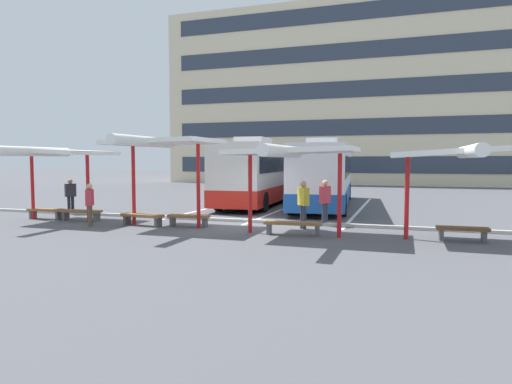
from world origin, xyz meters
TOP-DOWN VIEW (x-y plane):
  - ground_plane at (0.00, 0.00)m, footprint 160.00×160.00m
  - terminal_building at (0.03, 36.82)m, footprint 39.54×14.09m
  - coach_bus_0 at (-1.90, 7.86)m, footprint 3.13×10.48m
  - coach_bus_1 at (1.76, 8.27)m, footprint 3.70×12.52m
  - lane_stripe_0 at (-3.81, 6.85)m, footprint 0.16×14.00m
  - lane_stripe_1 at (0.00, 6.85)m, footprint 0.16×14.00m
  - lane_stripe_2 at (3.81, 6.85)m, footprint 0.16×14.00m
  - waiting_shelter_0 at (-7.69, -1.49)m, footprint 3.84×4.86m
  - bench_0 at (-8.59, -1.06)m, footprint 1.65×0.50m
  - bench_1 at (-6.79, -1.04)m, footprint 1.82×0.50m
  - waiting_shelter_1 at (-2.69, -1.55)m, footprint 3.78×4.80m
  - bench_2 at (-3.59, -1.47)m, footprint 1.82×0.62m
  - bench_3 at (-1.79, -1.13)m, footprint 1.62×0.57m
  - waiting_shelter_2 at (2.40, -1.98)m, footprint 4.07×5.05m
  - bench_4 at (2.40, -1.73)m, footprint 1.96×0.56m
  - waiting_shelter_3 at (7.67, -1.61)m, footprint 4.31×4.57m
  - bench_5 at (7.67, -1.25)m, footprint 1.54×0.49m
  - platform_kerb at (0.00, 0.73)m, footprint 44.00×0.24m
  - waiting_passenger_0 at (2.45, -0.36)m, footprint 0.50×0.53m
  - waiting_passenger_1 at (-5.30, -2.34)m, footprint 0.41×0.52m
  - waiting_passenger_2 at (-8.90, 0.82)m, footprint 0.45×0.51m
  - waiting_passenger_3 at (3.05, 0.77)m, footprint 0.39×0.55m

SIDE VIEW (x-z plane):
  - ground_plane at x=0.00m, z-range 0.00..0.00m
  - lane_stripe_0 at x=-3.81m, z-range 0.00..0.01m
  - lane_stripe_1 at x=0.00m, z-range 0.00..0.01m
  - lane_stripe_2 at x=3.81m, z-range 0.00..0.01m
  - platform_kerb at x=0.00m, z-range 0.00..0.12m
  - bench_5 at x=7.67m, z-range 0.11..0.56m
  - bench_3 at x=-1.79m, z-range 0.11..0.56m
  - bench_0 at x=-8.59m, z-range 0.11..0.56m
  - bench_2 at x=-3.59m, z-range 0.11..0.56m
  - bench_1 at x=-6.79m, z-range 0.11..0.56m
  - bench_4 at x=2.40m, z-range 0.12..0.57m
  - waiting_passenger_1 at x=-5.30m, z-range 0.12..1.76m
  - waiting_passenger_2 at x=-8.90m, z-range 0.12..1.76m
  - waiting_passenger_3 at x=3.05m, z-range 0.15..1.90m
  - waiting_passenger_0 at x=2.45m, z-range 0.15..1.91m
  - coach_bus_1 at x=1.76m, z-range -0.14..3.48m
  - coach_bus_0 at x=-1.90m, z-range -0.14..3.58m
  - waiting_shelter_3 at x=7.67m, z-range 1.22..4.21m
  - waiting_shelter_2 at x=2.40m, z-range 1.27..4.23m
  - waiting_shelter_0 at x=-7.69m, z-range 1.29..4.32m
  - waiting_shelter_1 at x=-2.69m, z-range 1.43..4.78m
  - terminal_building at x=0.03m, z-range -1.37..20.23m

